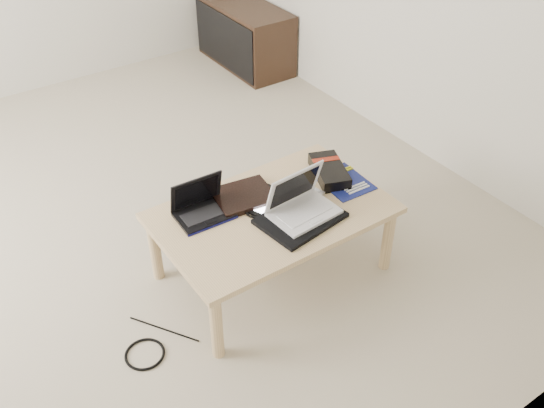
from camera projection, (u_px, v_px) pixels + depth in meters
ground at (118, 232)px, 3.38m from camera, size 4.00×4.00×0.00m
coffee_table at (272, 218)px, 2.92m from camera, size 1.10×0.70×0.40m
media_cabinet at (244, 35)px, 4.97m from camera, size 0.41×0.90×0.50m
book at (244, 196)px, 2.96m from camera, size 0.32×0.28×0.03m
netbook at (202, 207)px, 2.85m from camera, size 0.27×0.20×0.19m
tablet at (268, 202)px, 2.93m from camera, size 0.29×0.26×0.01m
remote at (305, 187)px, 3.03m from camera, size 0.10×0.22×0.02m
neoprene_sleeve at (300, 218)px, 2.83m from camera, size 0.41×0.32×0.02m
white_laptop at (301, 204)px, 2.83m from camera, size 0.32×0.24×0.22m
motherboard at (344, 182)px, 3.07m from camera, size 0.23×0.28×0.01m
gpu_box at (329, 171)px, 3.10m from camera, size 0.24×0.32×0.06m
cable_coil at (255, 211)px, 2.88m from camera, size 0.12×0.12×0.01m
floor_cable_coil at (145, 354)px, 2.71m from camera, size 0.20×0.20×0.01m
floor_cable_trail at (164, 329)px, 2.82m from camera, size 0.21×0.31×0.01m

